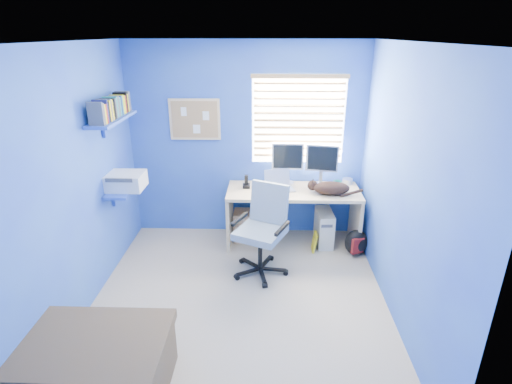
{
  "coord_description": "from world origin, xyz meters",
  "views": [
    {
      "loc": [
        0.28,
        -3.38,
        2.57
      ],
      "look_at": [
        0.15,
        0.65,
        0.95
      ],
      "focal_mm": 28.0,
      "sensor_mm": 36.0,
      "label": 1
    }
  ],
  "objects_px": {
    "desk": "(292,217)",
    "laptop": "(280,182)",
    "tower_pc": "(324,227)",
    "office_chair": "(262,241)",
    "cat": "(331,188)"
  },
  "relations": [
    {
      "from": "laptop",
      "to": "office_chair",
      "type": "relative_size",
      "value": 0.32
    },
    {
      "from": "desk",
      "to": "laptop",
      "type": "distance_m",
      "value": 0.51
    },
    {
      "from": "laptop",
      "to": "tower_pc",
      "type": "height_order",
      "value": "laptop"
    },
    {
      "from": "laptop",
      "to": "tower_pc",
      "type": "xyz_separation_m",
      "value": [
        0.58,
        0.0,
        -0.62
      ]
    },
    {
      "from": "cat",
      "to": "desk",
      "type": "bearing_deg",
      "value": 178.36
    },
    {
      "from": "tower_pc",
      "to": "office_chair",
      "type": "height_order",
      "value": "office_chair"
    },
    {
      "from": "tower_pc",
      "to": "desk",
      "type": "bearing_deg",
      "value": 176.62
    },
    {
      "from": "cat",
      "to": "tower_pc",
      "type": "height_order",
      "value": "cat"
    },
    {
      "from": "cat",
      "to": "office_chair",
      "type": "height_order",
      "value": "office_chair"
    },
    {
      "from": "laptop",
      "to": "office_chair",
      "type": "distance_m",
      "value": 0.84
    },
    {
      "from": "desk",
      "to": "office_chair",
      "type": "xyz_separation_m",
      "value": [
        -0.38,
        -0.68,
        0.01
      ]
    },
    {
      "from": "tower_pc",
      "to": "office_chair",
      "type": "distance_m",
      "value": 1.05
    },
    {
      "from": "desk",
      "to": "tower_pc",
      "type": "relative_size",
      "value": 3.67
    },
    {
      "from": "desk",
      "to": "tower_pc",
      "type": "distance_m",
      "value": 0.44
    },
    {
      "from": "office_chair",
      "to": "desk",
      "type": "bearing_deg",
      "value": 60.89
    }
  ]
}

